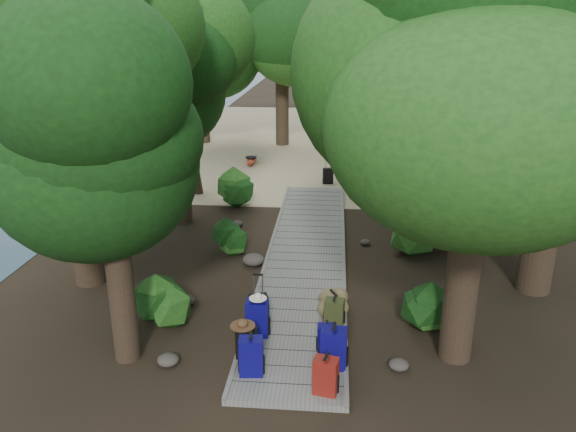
# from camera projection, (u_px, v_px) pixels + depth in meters

# --- Properties ---
(ground) EXTENTS (120.00, 120.00, 0.00)m
(ground) POSITION_uv_depth(u_px,v_px,m) (304.00, 274.00, 13.48)
(ground) COLOR black
(ground) RESTS_ON ground
(sand_beach) EXTENTS (40.00, 22.00, 0.02)m
(sand_beach) POSITION_uv_depth(u_px,v_px,m) (322.00, 140.00, 28.53)
(sand_beach) COLOR tan
(sand_beach) RESTS_ON ground
(boardwalk) EXTENTS (2.00, 12.00, 0.12)m
(boardwalk) POSITION_uv_depth(u_px,v_px,m) (306.00, 255.00, 14.40)
(boardwalk) COLOR gray
(boardwalk) RESTS_ON ground
(backpack_left_a) EXTENTS (0.42, 0.32, 0.75)m
(backpack_left_a) POSITION_uv_depth(u_px,v_px,m) (251.00, 354.00, 9.36)
(backpack_left_a) COLOR #0D066A
(backpack_left_a) RESTS_ON boardwalk
(backpack_left_b) EXTENTS (0.36, 0.27, 0.65)m
(backpack_left_b) POSITION_uv_depth(u_px,v_px,m) (247.00, 342.00, 9.81)
(backpack_left_b) COLOR black
(backpack_left_b) RESTS_ON boardwalk
(backpack_left_c) EXTENTS (0.42, 0.30, 0.78)m
(backpack_left_c) POSITION_uv_depth(u_px,v_px,m) (257.00, 316.00, 10.53)
(backpack_left_c) COLOR #0D066A
(backpack_left_c) RESTS_ON boardwalk
(backpack_right_a) EXTENTS (0.43, 0.35, 0.68)m
(backpack_right_a) POSITION_uv_depth(u_px,v_px,m) (326.00, 374.00, 8.89)
(backpack_right_a) COLOR maroon
(backpack_right_a) RESTS_ON boardwalk
(backpack_right_b) EXTENTS (0.46, 0.34, 0.80)m
(backpack_right_b) POSITION_uv_depth(u_px,v_px,m) (334.00, 346.00, 9.55)
(backpack_right_b) COLOR #0D066A
(backpack_right_b) RESTS_ON boardwalk
(backpack_right_c) EXTENTS (0.36, 0.27, 0.58)m
(backpack_right_c) POSITION_uv_depth(u_px,v_px,m) (327.00, 337.00, 10.03)
(backpack_right_c) COLOR #0D066A
(backpack_right_c) RESTS_ON boardwalk
(backpack_right_d) EXTENTS (0.41, 0.33, 0.57)m
(backpack_right_d) POSITION_uv_depth(u_px,v_px,m) (334.00, 310.00, 10.95)
(backpack_right_d) COLOR #383F1C
(backpack_right_d) RESTS_ON boardwalk
(duffel_right_khaki) EXTENTS (0.61, 0.71, 0.40)m
(duffel_right_khaki) POSITION_uv_depth(u_px,v_px,m) (333.00, 302.00, 11.45)
(duffel_right_khaki) COLOR brown
(duffel_right_khaki) RESTS_ON boardwalk
(suitcase_on_boardwalk) EXTENTS (0.40, 0.29, 0.55)m
(suitcase_on_boardwalk) POSITION_uv_depth(u_px,v_px,m) (258.00, 308.00, 11.08)
(suitcase_on_boardwalk) COLOR black
(suitcase_on_boardwalk) RESTS_ON boardwalk
(lone_suitcase_on_sand) EXTENTS (0.41, 0.28, 0.58)m
(lone_suitcase_on_sand) POSITION_uv_depth(u_px,v_px,m) (328.00, 176.00, 20.81)
(lone_suitcase_on_sand) COLOR black
(lone_suitcase_on_sand) RESTS_ON sand_beach
(hat_brown) EXTENTS (0.44, 0.44, 0.13)m
(hat_brown) POSITION_uv_depth(u_px,v_px,m) (243.00, 322.00, 9.67)
(hat_brown) COLOR #51351E
(hat_brown) RESTS_ON backpack_left_b
(hat_white) EXTENTS (0.33, 0.33, 0.11)m
(hat_white) POSITION_uv_depth(u_px,v_px,m) (258.00, 296.00, 10.35)
(hat_white) COLOR silver
(hat_white) RESTS_ON backpack_left_c
(kayak) EXTENTS (0.98, 3.51, 0.35)m
(kayak) POSITION_uv_depth(u_px,v_px,m) (251.00, 159.00, 23.88)
(kayak) COLOR #A4280E
(kayak) RESTS_ON sand_beach
(sun_lounger) EXTENTS (1.24, 1.80, 0.56)m
(sun_lounger) POSITION_uv_depth(u_px,v_px,m) (405.00, 163.00, 22.71)
(sun_lounger) COLOR silver
(sun_lounger) RESTS_ON sand_beach
(tree_right_a) EXTENTS (4.89, 4.89, 8.15)m
(tree_right_a) POSITION_uv_depth(u_px,v_px,m) (479.00, 134.00, 8.83)
(tree_right_a) COLOR black
(tree_right_a) RESTS_ON ground
(tree_right_b) EXTENTS (5.94, 5.94, 10.61)m
(tree_right_b) POSITION_uv_depth(u_px,v_px,m) (571.00, 45.00, 10.96)
(tree_right_b) COLOR black
(tree_right_b) RESTS_ON ground
(tree_right_c) EXTENTS (4.75, 4.75, 8.22)m
(tree_right_c) POSITION_uv_depth(u_px,v_px,m) (476.00, 93.00, 13.50)
(tree_right_c) COLOR black
(tree_right_c) RESTS_ON ground
(tree_right_d) EXTENTS (5.44, 5.44, 9.97)m
(tree_right_d) POSITION_uv_depth(u_px,v_px,m) (497.00, 50.00, 15.53)
(tree_right_d) COLOR black
(tree_right_d) RESTS_ON ground
(tree_right_e) EXTENTS (5.42, 5.42, 9.76)m
(tree_right_e) POSITION_uv_depth(u_px,v_px,m) (448.00, 49.00, 18.49)
(tree_right_e) COLOR black
(tree_right_e) RESTS_ON ground
(tree_right_f) EXTENTS (5.58, 5.58, 9.97)m
(tree_right_f) POSITION_uv_depth(u_px,v_px,m) (491.00, 43.00, 20.58)
(tree_right_f) COLOR black
(tree_right_f) RESTS_ON ground
(tree_left_a) EXTENTS (3.87, 3.87, 6.45)m
(tree_left_a) POSITION_uv_depth(u_px,v_px,m) (110.00, 186.00, 9.08)
(tree_left_a) COLOR black
(tree_left_a) RESTS_ON ground
(tree_left_b) EXTENTS (5.33, 5.33, 9.59)m
(tree_left_b) POSITION_uv_depth(u_px,v_px,m) (64.00, 70.00, 11.50)
(tree_left_b) COLOR black
(tree_left_b) RESTS_ON ground
(tree_left_c) EXTENTS (4.12, 4.12, 7.17)m
(tree_left_c) POSITION_uv_depth(u_px,v_px,m) (177.00, 102.00, 15.83)
(tree_left_c) COLOR black
(tree_left_c) RESTS_ON ground
(tree_back_a) EXTENTS (5.19, 5.19, 8.98)m
(tree_back_a) POSITION_uv_depth(u_px,v_px,m) (282.00, 49.00, 26.06)
(tree_back_a) COLOR black
(tree_back_a) RESTS_ON ground
(tree_back_b) EXTENTS (5.19, 5.19, 9.27)m
(tree_back_b) POSITION_uv_depth(u_px,v_px,m) (360.00, 46.00, 26.75)
(tree_back_b) COLOR black
(tree_back_b) RESTS_ON ground
(tree_back_c) EXTENTS (4.65, 4.65, 8.38)m
(tree_back_c) POSITION_uv_depth(u_px,v_px,m) (438.00, 57.00, 25.91)
(tree_back_c) COLOR black
(tree_back_c) RESTS_ON ground
(tree_back_d) EXTENTS (4.87, 4.87, 8.11)m
(tree_back_d) POSITION_uv_depth(u_px,v_px,m) (200.00, 58.00, 26.72)
(tree_back_d) COLOR black
(tree_back_d) RESTS_ON ground
(palm_right_a) EXTENTS (4.58, 4.58, 7.81)m
(palm_right_a) POSITION_uv_depth(u_px,v_px,m) (424.00, 81.00, 18.11)
(palm_right_a) COLOR #174012
(palm_right_a) RESTS_ON ground
(palm_right_b) EXTENTS (4.43, 4.43, 8.55)m
(palm_right_b) POSITION_uv_depth(u_px,v_px,m) (464.00, 62.00, 21.35)
(palm_right_b) COLOR #174012
(palm_right_b) RESTS_ON ground
(palm_right_c) EXTENTS (4.11, 4.11, 6.54)m
(palm_right_c) POSITION_uv_depth(u_px,v_px,m) (371.00, 81.00, 24.38)
(palm_right_c) COLOR #174012
(palm_right_c) RESTS_ON ground
(palm_left_a) EXTENTS (4.60, 4.60, 7.32)m
(palm_left_a) POSITION_uv_depth(u_px,v_px,m) (185.00, 88.00, 18.49)
(palm_left_a) COLOR #174012
(palm_left_a) RESTS_ON ground
(rock_left_a) EXTENTS (0.39, 0.35, 0.21)m
(rock_left_a) POSITION_uv_depth(u_px,v_px,m) (168.00, 360.00, 9.88)
(rock_left_a) COLOR #4C473F
(rock_left_a) RESTS_ON ground
(rock_left_b) EXTENTS (0.40, 0.36, 0.22)m
(rock_left_b) POSITION_uv_depth(u_px,v_px,m) (186.00, 300.00, 11.98)
(rock_left_b) COLOR #4C473F
(rock_left_b) RESTS_ON ground
(rock_left_c) EXTENTS (0.54, 0.49, 0.30)m
(rock_left_c) POSITION_uv_depth(u_px,v_px,m) (254.00, 260.00, 13.91)
(rock_left_c) COLOR #4C473F
(rock_left_c) RESTS_ON ground
(rock_left_d) EXTENTS (0.31, 0.28, 0.17)m
(rock_left_d) POSITION_uv_depth(u_px,v_px,m) (238.00, 223.00, 16.59)
(rock_left_d) COLOR #4C473F
(rock_left_d) RESTS_ON ground
(rock_right_a) EXTENTS (0.36, 0.32, 0.20)m
(rock_right_a) POSITION_uv_depth(u_px,v_px,m) (399.00, 365.00, 9.76)
(rock_right_a) COLOR #4C473F
(rock_right_a) RESTS_ON ground
(rock_right_b) EXTENTS (0.50, 0.45, 0.27)m
(rock_right_b) POSITION_uv_depth(u_px,v_px,m) (431.00, 301.00, 11.91)
(rock_right_b) COLOR #4C473F
(rock_right_b) RESTS_ON ground
(rock_right_c) EXTENTS (0.28, 0.25, 0.15)m
(rock_right_c) POSITION_uv_depth(u_px,v_px,m) (365.00, 242.00, 15.20)
(rock_right_c) COLOR #4C473F
(rock_right_c) RESTS_ON ground
(shrub_left_a) EXTENTS (1.18, 1.18, 1.06)m
(shrub_left_a) POSITION_uv_depth(u_px,v_px,m) (161.00, 299.00, 11.12)
(shrub_left_a) COLOR #1A4615
(shrub_left_a) RESTS_ON ground
(shrub_left_b) EXTENTS (0.98, 0.98, 0.88)m
(shrub_left_b) POSITION_uv_depth(u_px,v_px,m) (233.00, 241.00, 14.31)
(shrub_left_b) COLOR #1A4615
(shrub_left_b) RESTS_ON ground
(shrub_left_c) EXTENTS (1.27, 1.27, 1.14)m
(shrub_left_c) POSITION_uv_depth(u_px,v_px,m) (235.00, 191.00, 18.11)
(shrub_left_c) COLOR #1A4615
(shrub_left_c) RESTS_ON ground
(shrub_right_a) EXTENTS (1.09, 1.09, 0.99)m
(shrub_right_a) POSITION_uv_depth(u_px,v_px,m) (419.00, 306.00, 10.96)
(shrub_right_a) COLOR #1A4615
(shrub_right_a) RESTS_ON ground
(shrub_right_b) EXTENTS (1.33, 1.33, 1.20)m
(shrub_right_b) POSITION_uv_depth(u_px,v_px,m) (413.00, 231.00, 14.57)
(shrub_right_b) COLOR #1A4615
(shrub_right_b) RESTS_ON ground
(shrub_right_c) EXTENTS (0.87, 0.87, 0.78)m
(shrub_right_c) POSITION_uv_depth(u_px,v_px,m) (375.00, 194.00, 18.39)
(shrub_right_c) COLOR #1A4615
(shrub_right_c) RESTS_ON ground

